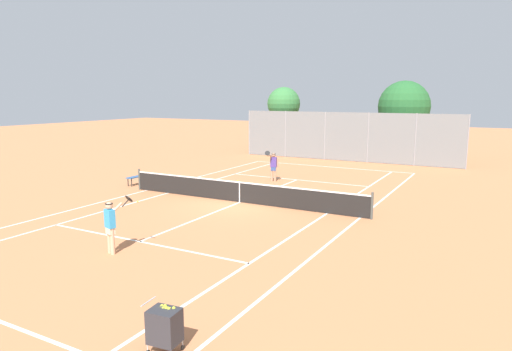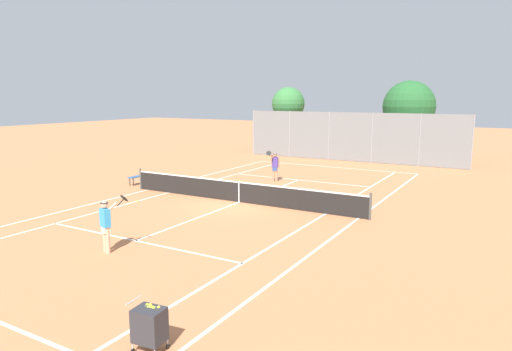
{
  "view_description": "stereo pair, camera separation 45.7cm",
  "coord_description": "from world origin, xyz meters",
  "px_view_note": "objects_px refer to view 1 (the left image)",
  "views": [
    {
      "loc": [
        10.26,
        -17.16,
        4.71
      ],
      "look_at": [
        0.01,
        1.5,
        1.0
      ],
      "focal_mm": 32.0,
      "sensor_mm": 36.0,
      "label": 1
    },
    {
      "loc": [
        10.65,
        -16.94,
        4.71
      ],
      "look_at": [
        0.01,
        1.5,
        1.0
      ],
      "focal_mm": 32.0,
      "sensor_mm": 36.0,
      "label": 2
    }
  ],
  "objects_px": {
    "player_near_side": "(111,224)",
    "loose_tennis_ball_2": "(138,202)",
    "player_far_left": "(273,165)",
    "tree_behind_left": "(285,105)",
    "loose_tennis_ball_1": "(238,181)",
    "courtside_bench": "(138,177)",
    "tree_behind_right": "(404,108)",
    "ball_cart": "(165,326)",
    "tennis_net": "(240,191)"
  },
  "relations": [
    {
      "from": "tennis_net",
      "to": "tree_behind_right",
      "type": "distance_m",
      "value": 19.55
    },
    {
      "from": "tennis_net",
      "to": "player_near_side",
      "type": "xyz_separation_m",
      "value": [
        0.05,
        -7.67,
        0.42
      ]
    },
    {
      "from": "loose_tennis_ball_1",
      "to": "courtside_bench",
      "type": "bearing_deg",
      "value": -141.83
    },
    {
      "from": "player_near_side",
      "to": "courtside_bench",
      "type": "bearing_deg",
      "value": 129.06
    },
    {
      "from": "loose_tennis_ball_1",
      "to": "courtside_bench",
      "type": "distance_m",
      "value": 5.43
    },
    {
      "from": "loose_tennis_ball_2",
      "to": "tree_behind_left",
      "type": "xyz_separation_m",
      "value": [
        -2.2,
        20.11,
        3.96
      ]
    },
    {
      "from": "player_far_left",
      "to": "tennis_net",
      "type": "bearing_deg",
      "value": -79.75
    },
    {
      "from": "loose_tennis_ball_1",
      "to": "tree_behind_left",
      "type": "bearing_deg",
      "value": 104.48
    },
    {
      "from": "player_near_side",
      "to": "loose_tennis_ball_2",
      "type": "xyz_separation_m",
      "value": [
        -4.09,
        5.47,
        -0.89
      ]
    },
    {
      "from": "loose_tennis_ball_1",
      "to": "tree_behind_left",
      "type": "height_order",
      "value": "tree_behind_left"
    },
    {
      "from": "player_near_side",
      "to": "loose_tennis_ball_1",
      "type": "relative_size",
      "value": 26.88
    },
    {
      "from": "player_far_left",
      "to": "loose_tennis_ball_2",
      "type": "xyz_separation_m",
      "value": [
        -3.09,
        -7.48,
        -0.89
      ]
    },
    {
      "from": "tennis_net",
      "to": "player_near_side",
      "type": "distance_m",
      "value": 7.68
    },
    {
      "from": "courtside_bench",
      "to": "tennis_net",
      "type": "bearing_deg",
      "value": -8.29
    },
    {
      "from": "loose_tennis_ball_1",
      "to": "loose_tennis_ball_2",
      "type": "height_order",
      "value": "same"
    },
    {
      "from": "player_near_side",
      "to": "player_far_left",
      "type": "relative_size",
      "value": 1.0
    },
    {
      "from": "player_near_side",
      "to": "tree_behind_left",
      "type": "distance_m",
      "value": 26.53
    },
    {
      "from": "player_far_left",
      "to": "tree_behind_right",
      "type": "height_order",
      "value": "tree_behind_right"
    },
    {
      "from": "loose_tennis_ball_2",
      "to": "courtside_bench",
      "type": "distance_m",
      "value": 4.38
    },
    {
      "from": "loose_tennis_ball_2",
      "to": "courtside_bench",
      "type": "relative_size",
      "value": 0.04
    },
    {
      "from": "tennis_net",
      "to": "loose_tennis_ball_2",
      "type": "height_order",
      "value": "tennis_net"
    },
    {
      "from": "tennis_net",
      "to": "loose_tennis_ball_2",
      "type": "distance_m",
      "value": 4.62
    },
    {
      "from": "player_near_side",
      "to": "tree_behind_right",
      "type": "height_order",
      "value": "tree_behind_right"
    },
    {
      "from": "player_far_left",
      "to": "courtside_bench",
      "type": "xyz_separation_m",
      "value": [
        -6.04,
        -4.27,
        -0.52
      ]
    },
    {
      "from": "tennis_net",
      "to": "ball_cart",
      "type": "height_order",
      "value": "tennis_net"
    },
    {
      "from": "player_near_side",
      "to": "loose_tennis_ball_1",
      "type": "xyz_separation_m",
      "value": [
        -2.79,
        12.03,
        -0.89
      ]
    },
    {
      "from": "player_far_left",
      "to": "tree_behind_left",
      "type": "xyz_separation_m",
      "value": [
        -5.28,
        12.63,
        3.07
      ]
    },
    {
      "from": "loose_tennis_ball_1",
      "to": "loose_tennis_ball_2",
      "type": "relative_size",
      "value": 1.0
    },
    {
      "from": "courtside_bench",
      "to": "tree_behind_left",
      "type": "relative_size",
      "value": 0.27
    },
    {
      "from": "loose_tennis_ball_1",
      "to": "tree_behind_right",
      "type": "height_order",
      "value": "tree_behind_right"
    },
    {
      "from": "ball_cart",
      "to": "player_near_side",
      "type": "xyz_separation_m",
      "value": [
        -4.96,
        3.47,
        0.4
      ]
    },
    {
      "from": "ball_cart",
      "to": "tree_behind_right",
      "type": "height_order",
      "value": "tree_behind_right"
    },
    {
      "from": "tree_behind_right",
      "to": "ball_cart",
      "type": "bearing_deg",
      "value": -86.7
    },
    {
      "from": "loose_tennis_ball_1",
      "to": "tree_behind_left",
      "type": "distance_m",
      "value": 14.55
    },
    {
      "from": "courtside_bench",
      "to": "tree_behind_right",
      "type": "distance_m",
      "value": 20.98
    },
    {
      "from": "player_far_left",
      "to": "tree_behind_right",
      "type": "xyz_separation_m",
      "value": [
        4.24,
        13.7,
        2.91
      ]
    },
    {
      "from": "tennis_net",
      "to": "tree_behind_right",
      "type": "xyz_separation_m",
      "value": [
        3.28,
        18.98,
        3.32
      ]
    },
    {
      "from": "tennis_net",
      "to": "tree_behind_left",
      "type": "height_order",
      "value": "tree_behind_left"
    },
    {
      "from": "ball_cart",
      "to": "player_near_side",
      "type": "relative_size",
      "value": 0.54
    },
    {
      "from": "ball_cart",
      "to": "player_near_side",
      "type": "height_order",
      "value": "player_near_side"
    },
    {
      "from": "loose_tennis_ball_1",
      "to": "tree_behind_left",
      "type": "xyz_separation_m",
      "value": [
        -3.5,
        13.55,
        3.96
      ]
    },
    {
      "from": "tree_behind_left",
      "to": "tree_behind_right",
      "type": "bearing_deg",
      "value": 6.37
    },
    {
      "from": "tree_behind_left",
      "to": "player_far_left",
      "type": "bearing_deg",
      "value": -67.3
    },
    {
      "from": "ball_cart",
      "to": "loose_tennis_ball_2",
      "type": "height_order",
      "value": "ball_cart"
    },
    {
      "from": "tennis_net",
      "to": "tree_behind_right",
      "type": "bearing_deg",
      "value": 80.18
    },
    {
      "from": "player_far_left",
      "to": "tree_behind_left",
      "type": "distance_m",
      "value": 14.03
    },
    {
      "from": "tennis_net",
      "to": "player_far_left",
      "type": "bearing_deg",
      "value": 100.25
    },
    {
      "from": "tree_behind_left",
      "to": "tennis_net",
      "type": "bearing_deg",
      "value": -70.8
    },
    {
      "from": "player_far_left",
      "to": "loose_tennis_ball_2",
      "type": "bearing_deg",
      "value": -112.41
    },
    {
      "from": "player_far_left",
      "to": "loose_tennis_ball_1",
      "type": "distance_m",
      "value": 2.2
    }
  ]
}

